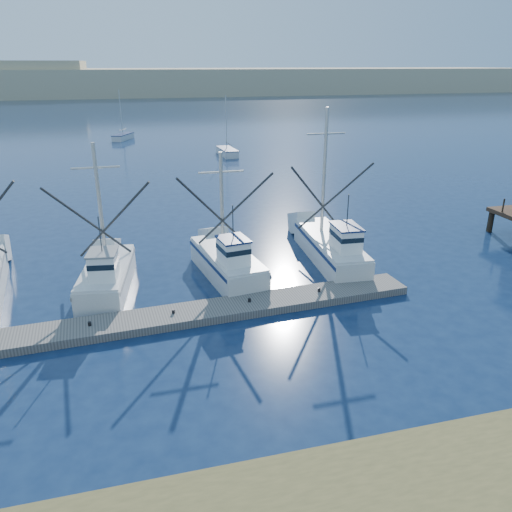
% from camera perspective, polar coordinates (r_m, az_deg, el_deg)
% --- Properties ---
extents(ground, '(500.00, 500.00, 0.00)m').
position_cam_1_polar(ground, '(21.38, 10.59, -13.70)').
color(ground, '#0D1E3D').
rests_on(ground, ground).
extents(floating_dock, '(31.93, 4.11, 0.42)m').
position_cam_1_polar(floating_dock, '(25.35, -16.14, -7.71)').
color(floating_dock, slate).
rests_on(floating_dock, ground).
extents(dune_ridge, '(360.00, 60.00, 10.00)m').
position_cam_1_polar(dune_ridge, '(225.92, -13.52, 18.83)').
color(dune_ridge, tan).
rests_on(dune_ridge, ground).
extents(trawler_fleet, '(30.91, 9.17, 10.19)m').
position_cam_1_polar(trawler_fleet, '(29.80, -18.45, -1.86)').
color(trawler_fleet, silver).
rests_on(trawler_fleet, ground).
extents(sailboat_near, '(2.17, 5.66, 8.10)m').
position_cam_1_polar(sailboat_near, '(71.39, -3.31, 11.78)').
color(sailboat_near, silver).
rests_on(sailboat_near, ground).
extents(sailboat_far, '(3.82, 5.64, 8.10)m').
position_cam_1_polar(sailboat_far, '(89.40, -14.95, 13.03)').
color(sailboat_far, silver).
rests_on(sailboat_far, ground).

